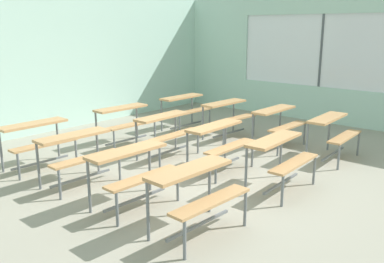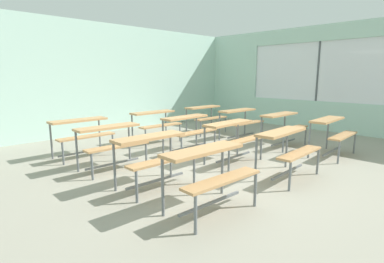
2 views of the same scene
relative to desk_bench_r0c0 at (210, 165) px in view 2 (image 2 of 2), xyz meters
name	(u,v)px [view 2 (image 2 of 2)]	position (x,y,z in m)	size (l,w,h in m)	color
ground	(216,170)	(1.31, 1.03, -0.59)	(10.00, 9.00, 0.05)	gray
wall_back	(92,79)	(1.31, 5.53, 0.94)	(10.00, 0.12, 3.00)	silver
wall_right	(340,81)	(6.31, 0.89, 0.88)	(0.12, 9.00, 3.00)	silver
desk_bench_r0c0	(210,165)	(0.00, 0.00, 0.00)	(1.12, 0.63, 0.74)	tan
desk_bench_r0c1	(288,143)	(1.74, -0.05, 0.00)	(1.12, 0.63, 0.74)	tan
desk_bench_r0c2	(332,128)	(3.59, -0.02, 0.00)	(1.13, 0.65, 0.74)	tan
desk_bench_r1c0	(154,149)	(0.00, 1.07, 0.00)	(1.11, 0.61, 0.74)	tan
desk_bench_r1c1	(233,132)	(1.81, 1.08, 0.00)	(1.11, 0.61, 0.74)	tan
desk_bench_r1c2	(283,122)	(3.63, 1.07, 0.00)	(1.11, 0.60, 0.74)	tan
desk_bench_r2c0	(111,137)	(-0.01, 2.26, 0.00)	(1.11, 0.61, 0.74)	tan
desk_bench_r2c1	(189,125)	(1.79, 2.23, 0.00)	(1.12, 0.62, 0.74)	tan
desk_bench_r2c2	(241,117)	(3.57, 2.22, 0.00)	(1.12, 0.64, 0.74)	tan
desk_bench_r3c0	(81,129)	(-0.03, 3.38, 0.00)	(1.10, 0.59, 0.74)	tan
desk_bench_r3c1	(156,119)	(1.80, 3.39, 0.00)	(1.11, 0.62, 0.74)	tan
desk_bench_r3c2	(206,113)	(3.53, 3.38, 0.00)	(1.11, 0.61, 0.74)	tan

